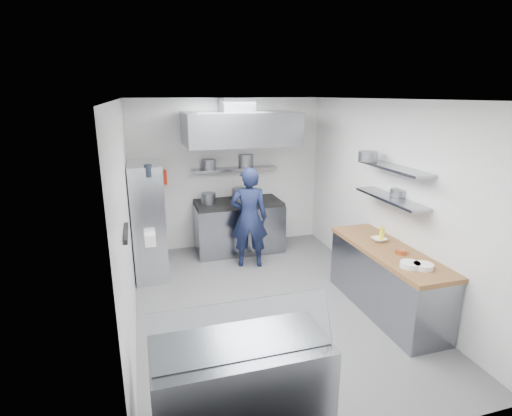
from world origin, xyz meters
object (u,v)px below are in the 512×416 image
object	(u,v)px
gas_range	(239,227)
chef	(249,218)
wire_rack	(148,221)
display_case	(241,387)

from	to	relation	value
gas_range	chef	world-z (taller)	chef
gas_range	wire_rack	bearing A→B (deg)	-159.05
chef	wire_rack	bearing A→B (deg)	11.16
gas_range	wire_rack	world-z (taller)	wire_rack
chef	display_case	bearing A→B (deg)	88.35
wire_rack	display_case	size ratio (longest dim) A/B	1.23
gas_range	wire_rack	size ratio (longest dim) A/B	0.86
chef	wire_rack	xyz separation A→B (m)	(-1.63, 0.11, 0.06)
chef	display_case	distance (m)	3.54
chef	display_case	world-z (taller)	chef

